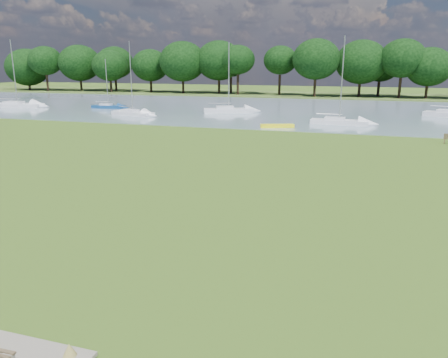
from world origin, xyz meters
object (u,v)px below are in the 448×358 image
(kayak, at_px, (277,126))
(sailboat_0, at_px, (339,120))
(sailboat_5, at_px, (228,109))
(sailboat_3, at_px, (17,104))
(sailboat_4, at_px, (132,112))
(sailboat_1, at_px, (108,105))

(kayak, height_order, sailboat_0, sailboat_0)
(sailboat_5, bearing_deg, sailboat_3, 160.70)
(sailboat_4, bearing_deg, kayak, 0.58)
(sailboat_3, distance_m, sailboat_5, 32.21)
(sailboat_0, relative_size, sailboat_1, 1.31)
(sailboat_4, relative_size, sailboat_5, 1.00)
(sailboat_0, height_order, sailboat_4, sailboat_0)
(sailboat_1, height_order, sailboat_4, sailboat_4)
(sailboat_1, xyz_separation_m, sailboat_3, (-13.92, -2.37, 0.09))
(kayak, bearing_deg, sailboat_3, 145.99)
(sailboat_0, relative_size, sailboat_3, 0.94)
(kayak, height_order, sailboat_3, sailboat_3)
(sailboat_4, height_order, sailboat_5, sailboat_4)
(sailboat_1, distance_m, sailboat_4, 10.17)
(kayak, height_order, sailboat_5, sailboat_5)
(sailboat_3, bearing_deg, sailboat_0, -14.31)
(sailboat_4, bearing_deg, sailboat_0, 13.79)
(sailboat_0, xyz_separation_m, sailboat_4, (-25.09, 0.85, -0.01))
(sailboat_3, height_order, sailboat_4, sailboat_3)
(sailboat_3, bearing_deg, kayak, -21.13)
(sailboat_1, bearing_deg, sailboat_0, -18.51)
(sailboat_1, bearing_deg, sailboat_4, -46.66)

